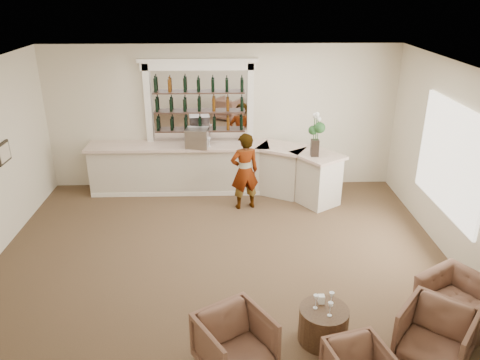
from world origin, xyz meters
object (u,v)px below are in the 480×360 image
object	(u,v)px
armchair_left	(235,343)
espresso_machine	(197,138)
flower_vase	(316,132)
armchair_right	(435,336)
sommelier	(245,171)
cocktail_table	(323,324)
bar_counter	(215,169)
armchair_far	(461,302)

from	to	relation	value
armchair_left	espresso_machine	size ratio (longest dim) A/B	1.76
espresso_machine	flower_vase	world-z (taller)	flower_vase
armchair_right	flower_vase	size ratio (longest dim) A/B	0.90
sommelier	armchair_right	bearing A→B (deg)	100.88
cocktail_table	armchair_left	distance (m)	1.30
bar_counter	espresso_machine	size ratio (longest dim) A/B	11.87
flower_vase	sommelier	bearing A→B (deg)	-176.56
armchair_left	armchair_right	bearing A→B (deg)	-30.53
armchair_left	sommelier	bearing A→B (deg)	54.52
cocktail_table	sommelier	distance (m)	4.27
armchair_right	armchair_far	size ratio (longest dim) A/B	0.84
cocktail_table	armchair_right	xyz separation A→B (m)	(1.34, -0.42, 0.13)
sommelier	cocktail_table	bearing A→B (deg)	86.99
flower_vase	armchair_far	bearing A→B (deg)	-69.58
sommelier	espresso_machine	distance (m)	1.36
bar_counter	espresso_machine	distance (m)	0.87
armchair_left	armchair_far	distance (m)	3.32
armchair_left	flower_vase	distance (m)	5.17
armchair_left	armchair_far	size ratio (longest dim) A/B	0.84
sommelier	flower_vase	distance (m)	1.69
cocktail_table	espresso_machine	bearing A→B (deg)	111.63
flower_vase	bar_counter	bearing A→B (deg)	161.17
armchair_left	flower_vase	world-z (taller)	flower_vase
sommelier	armchair_left	world-z (taller)	sommelier
armchair_right	armchair_far	distance (m)	1.00
cocktail_table	flower_vase	xyz separation A→B (m)	(0.57, 4.22, 1.42)
sommelier	flower_vase	bearing A→B (deg)	168.06
flower_vase	armchair_left	bearing A→B (deg)	-110.69
cocktail_table	sommelier	size ratio (longest dim) A/B	0.40
armchair_left	armchair_right	distance (m)	2.54
bar_counter	espresso_machine	bearing A→B (deg)	-168.87
armchair_far	cocktail_table	bearing A→B (deg)	-113.18
cocktail_table	armchair_left	xyz separation A→B (m)	(-1.20, -0.47, 0.14)
sommelier	armchair_right	size ratio (longest dim) A/B	1.99
sommelier	flower_vase	world-z (taller)	flower_vase
bar_counter	armchair_left	xyz separation A→B (m)	(0.34, -5.41, -0.19)
armchair_right	sommelier	bearing A→B (deg)	156.41
cocktail_table	flower_vase	distance (m)	4.49
sommelier	armchair_left	xyz separation A→B (m)	(-0.30, -4.60, -0.45)
cocktail_table	armchair_far	xyz separation A→B (m)	(2.02, 0.32, 0.08)
bar_counter	armchair_right	bearing A→B (deg)	-61.71
cocktail_table	sommelier	world-z (taller)	sommelier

